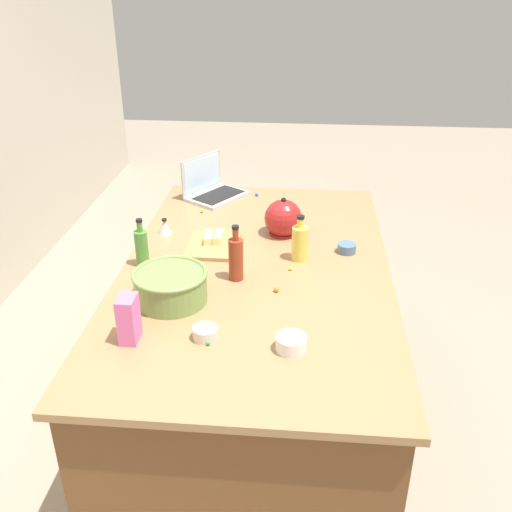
{
  "coord_description": "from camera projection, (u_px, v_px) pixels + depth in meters",
  "views": [
    {
      "loc": [
        -2.18,
        -0.19,
        2.07
      ],
      "look_at": [
        0.0,
        0.0,
        0.95
      ],
      "focal_mm": 40.53,
      "sensor_mm": 36.0,
      "label": 1
    }
  ],
  "objects": [
    {
      "name": "butter_stick_right",
      "position": [
        209.0,
        237.0,
        2.65
      ],
      "size": [
        0.11,
        0.04,
        0.04
      ],
      "primitive_type": "cube",
      "rotation": [
        0.0,
        0.0,
        0.07
      ],
      "color": "#F4E58C",
      "rests_on": "cutting_board"
    },
    {
      "name": "kettle",
      "position": [
        283.0,
        219.0,
        2.74
      ],
      "size": [
        0.21,
        0.18,
        0.2
      ],
      "color": "maroon",
      "rests_on": "island_counter"
    },
    {
      "name": "candy_0",
      "position": [
        202.0,
        211.0,
        3.0
      ],
      "size": [
        0.02,
        0.02,
        0.02
      ],
      "primitive_type": "sphere",
      "color": "yellow",
      "rests_on": "island_counter"
    },
    {
      "name": "mixing_bowl_large",
      "position": [
        171.0,
        286.0,
        2.2
      ],
      "size": [
        0.29,
        0.29,
        0.13
      ],
      "color": "#72934C",
      "rests_on": "island_counter"
    },
    {
      "name": "butter_stick_left",
      "position": [
        219.0,
        237.0,
        2.66
      ],
      "size": [
        0.11,
        0.04,
        0.04
      ],
      "primitive_type": "cube",
      "rotation": [
        0.0,
        0.0,
        -0.05
      ],
      "color": "#F4E58C",
      "rests_on": "cutting_board"
    },
    {
      "name": "candy_bag",
      "position": [
        129.0,
        319.0,
        1.96
      ],
      "size": [
        0.09,
        0.06,
        0.17
      ],
      "primitive_type": "cube",
      "color": "pink",
      "rests_on": "island_counter"
    },
    {
      "name": "candy_4",
      "position": [
        208.0,
        343.0,
        1.97
      ],
      "size": [
        0.01,
        0.01,
        0.01
      ],
      "primitive_type": "sphere",
      "color": "green",
      "rests_on": "island_counter"
    },
    {
      "name": "ramekin_medium",
      "position": [
        347.0,
        248.0,
        2.59
      ],
      "size": [
        0.08,
        0.08,
        0.04
      ],
      "primitive_type": "cylinder",
      "color": "slate",
      "rests_on": "island_counter"
    },
    {
      "name": "cutting_board",
      "position": [
        213.0,
        246.0,
        2.64
      ],
      "size": [
        0.28,
        0.23,
        0.02
      ],
      "primitive_type": "cube",
      "color": "#AD7F4C",
      "rests_on": "island_counter"
    },
    {
      "name": "ramekin_wide",
      "position": [
        291.0,
        343.0,
        1.94
      ],
      "size": [
        0.11,
        0.11,
        0.05
      ],
      "primitive_type": "cylinder",
      "color": "white",
      "rests_on": "island_counter"
    },
    {
      "name": "candy_3",
      "position": [
        276.0,
        290.0,
        2.28
      ],
      "size": [
        0.02,
        0.02,
        0.02
      ],
      "primitive_type": "sphere",
      "color": "orange",
      "rests_on": "island_counter"
    },
    {
      "name": "bottle_soy",
      "position": [
        236.0,
        258.0,
        2.34
      ],
      "size": [
        0.06,
        0.06,
        0.24
      ],
      "color": "maroon",
      "rests_on": "island_counter"
    },
    {
      "name": "candy_1",
      "position": [
        257.0,
        194.0,
        3.21
      ],
      "size": [
        0.02,
        0.02,
        0.02
      ],
      "primitive_type": "sphere",
      "color": "blue",
      "rests_on": "island_counter"
    },
    {
      "name": "kitchen_timer",
      "position": [
        165.0,
        227.0,
        2.76
      ],
      "size": [
        0.07,
        0.07,
        0.08
      ],
      "color": "#B2B2B7",
      "rests_on": "island_counter"
    },
    {
      "name": "candy_5",
      "position": [
        290.0,
        269.0,
        2.44
      ],
      "size": [
        0.02,
        0.02,
        0.02
      ],
      "primitive_type": "sphere",
      "color": "yellow",
      "rests_on": "island_counter"
    },
    {
      "name": "ramekin_small",
      "position": [
        205.0,
        333.0,
        2.0
      ],
      "size": [
        0.09,
        0.09,
        0.04
      ],
      "primitive_type": "cylinder",
      "color": "beige",
      "rests_on": "island_counter"
    },
    {
      "name": "laptop",
      "position": [
        212.0,
        188.0,
        3.19
      ],
      "size": [
        0.38,
        0.36,
        0.22
      ],
      "color": "#B7B7BC",
      "rests_on": "island_counter"
    },
    {
      "name": "bottle_olive",
      "position": [
        142.0,
        247.0,
        2.45
      ],
      "size": [
        0.06,
        0.06,
        0.22
      ],
      "color": "#4C8C38",
      "rests_on": "island_counter"
    },
    {
      "name": "bottle_oil",
      "position": [
        300.0,
        242.0,
        2.5
      ],
      "size": [
        0.07,
        0.07,
        0.21
      ],
      "color": "#DBC64C",
      "rests_on": "island_counter"
    },
    {
      "name": "island_counter",
      "position": [
        256.0,
        351.0,
        2.68
      ],
      "size": [
        1.92,
        1.14,
        0.9
      ],
      "color": "brown",
      "rests_on": "ground"
    },
    {
      "name": "ground_plane",
      "position": [
        256.0,
        424.0,
        2.89
      ],
      "size": [
        12.0,
        12.0,
        0.0
      ],
      "primitive_type": "plane",
      "color": "gray"
    }
  ]
}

